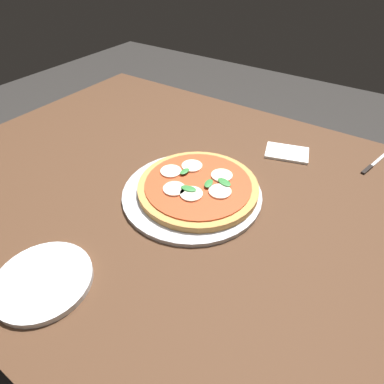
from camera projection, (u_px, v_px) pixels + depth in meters
ground_plane at (176, 314)px, 1.37m from camera, size 6.00×6.00×0.00m
dining_table at (169, 202)px, 0.96m from camera, size 1.40×1.10×0.72m
serving_tray at (192, 193)px, 0.86m from camera, size 0.37×0.37×0.01m
pizza at (198, 186)px, 0.85m from camera, size 0.32×0.32×0.03m
plate_white at (42, 280)px, 0.65m from camera, size 0.19×0.19×0.01m
napkin at (287, 153)px, 1.01m from camera, size 0.15×0.12×0.01m
knife at (372, 166)px, 0.96m from camera, size 0.05×0.16×0.01m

